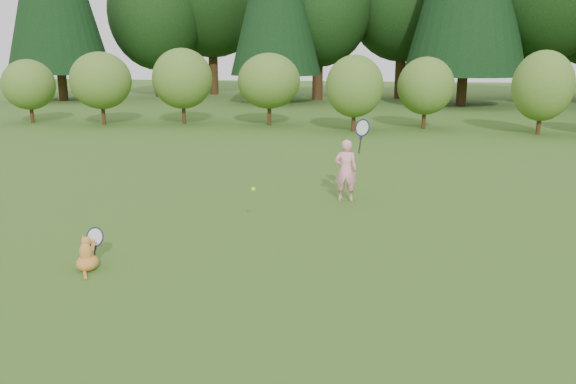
# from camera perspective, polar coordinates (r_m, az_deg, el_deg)

# --- Properties ---
(ground) EXTENTS (100.00, 100.00, 0.00)m
(ground) POSITION_cam_1_polar(r_m,az_deg,el_deg) (7.18, -2.71, -6.87)
(ground) COLOR #274D15
(ground) RESTS_ON ground
(shrub_row) EXTENTS (28.00, 3.00, 2.80)m
(shrub_row) POSITION_cam_1_polar(r_m,az_deg,el_deg) (19.64, 5.78, 10.40)
(shrub_row) COLOR #426B21
(shrub_row) RESTS_ON ground
(child) EXTENTS (0.63, 0.42, 1.64)m
(child) POSITION_cam_1_polar(r_m,az_deg,el_deg) (9.93, 5.95, 2.35)
(child) COLOR pink
(child) RESTS_ON ground
(cat) EXTENTS (0.34, 0.62, 0.58)m
(cat) POSITION_cam_1_polar(r_m,az_deg,el_deg) (7.20, -19.76, -5.76)
(cat) COLOR #C66E26
(cat) RESTS_ON ground
(tennis_ball) EXTENTS (0.07, 0.07, 0.07)m
(tennis_ball) POSITION_cam_1_polar(r_m,az_deg,el_deg) (8.25, -3.54, 0.27)
(tennis_ball) COLOR #A3C417
(tennis_ball) RESTS_ON ground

